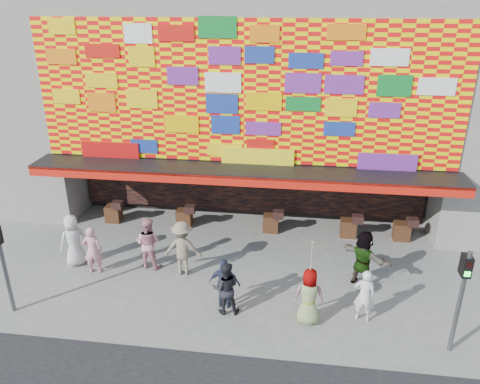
% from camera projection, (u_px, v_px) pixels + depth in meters
% --- Properties ---
extents(ground, '(90.00, 90.00, 0.00)m').
position_uv_depth(ground, '(227.00, 297.00, 14.53)').
color(ground, slate).
rests_on(ground, ground).
extents(shop_building, '(15.20, 9.40, 10.00)m').
position_uv_depth(shop_building, '(257.00, 82.00, 19.95)').
color(shop_building, gray).
rests_on(shop_building, ground).
extents(signal_left, '(0.22, 0.20, 3.00)m').
position_uv_depth(signal_left, '(2.00, 256.00, 13.21)').
color(signal_left, '#59595B').
rests_on(signal_left, ground).
extents(signal_right, '(0.22, 0.20, 3.00)m').
position_uv_depth(signal_right, '(462.00, 291.00, 11.66)').
color(signal_right, '#59595B').
rests_on(signal_right, ground).
extents(ped_a, '(1.07, 1.05, 1.86)m').
position_uv_depth(ped_a, '(74.00, 240.00, 15.98)').
color(ped_a, silver).
rests_on(ped_a, ground).
extents(ped_b, '(0.68, 0.52, 1.69)m').
position_uv_depth(ped_b, '(93.00, 250.00, 15.55)').
color(ped_b, pink).
rests_on(ped_b, ground).
extents(ped_c, '(0.88, 0.73, 1.65)m').
position_uv_depth(ped_c, '(226.00, 288.00, 13.57)').
color(ped_c, black).
rests_on(ped_c, ground).
extents(ped_d, '(1.29, 0.81, 1.92)m').
position_uv_depth(ped_d, '(183.00, 248.00, 15.43)').
color(ped_d, '#7F735C').
rests_on(ped_d, ground).
extents(ped_e, '(0.98, 0.46, 1.62)m').
position_uv_depth(ped_e, '(225.00, 283.00, 13.82)').
color(ped_e, '#2D3550').
rests_on(ped_e, ground).
extents(ped_f, '(1.73, 1.54, 1.90)m').
position_uv_depth(ped_f, '(363.00, 259.00, 14.84)').
color(ped_f, gray).
rests_on(ped_f, ground).
extents(ped_g, '(0.86, 0.57, 1.74)m').
position_uv_depth(ped_g, '(309.00, 297.00, 13.11)').
color(ped_g, gray).
rests_on(ped_g, ground).
extents(ped_h, '(0.65, 0.48, 1.63)m').
position_uv_depth(ped_h, '(364.00, 296.00, 13.25)').
color(ped_h, silver).
rests_on(ped_h, ground).
extents(ped_i, '(0.98, 0.82, 1.82)m').
position_uv_depth(ped_i, '(148.00, 243.00, 15.86)').
color(ped_i, '#D38894').
rests_on(ped_i, ground).
extents(parasol, '(1.30, 1.31, 1.92)m').
position_uv_depth(parasol, '(312.00, 256.00, 12.60)').
color(parasol, '#D7CB87').
rests_on(parasol, ground).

